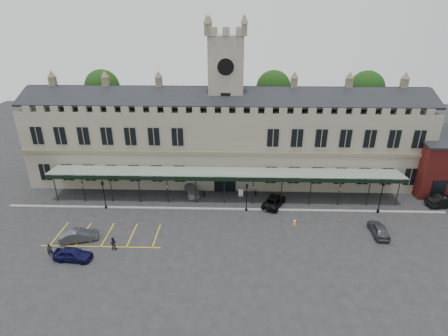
{
  "coord_description": "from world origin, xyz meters",
  "views": [
    {
      "loc": [
        1.28,
        -36.25,
        24.51
      ],
      "look_at": [
        0.0,
        6.0,
        6.0
      ],
      "focal_mm": 28.0,
      "sensor_mm": 36.0,
      "label": 1
    }
  ],
  "objects_px": {
    "clock_tower": "(226,98)",
    "car_van": "(274,201)",
    "sign_board": "(241,193)",
    "person_a": "(50,250)",
    "car_right_b": "(445,201)",
    "person_b": "(113,243)",
    "car_right_a": "(379,229)",
    "station_building": "(226,140)",
    "traffic_cone": "(295,222)",
    "lamp_post_mid": "(247,195)",
    "car_left_a": "(73,254)",
    "lamp_post_right": "(381,194)",
    "car_left_b": "(79,236)",
    "car_taxi": "(191,190)",
    "lamp_post_left": "(104,192)"
  },
  "relations": [
    {
      "from": "car_right_b",
      "to": "person_b",
      "type": "xyz_separation_m",
      "value": [
        -43.07,
        -11.11,
        -0.02
      ]
    },
    {
      "from": "clock_tower",
      "to": "lamp_post_right",
      "type": "height_order",
      "value": "clock_tower"
    },
    {
      "from": "car_van",
      "to": "car_right_b",
      "type": "bearing_deg",
      "value": -152.85
    },
    {
      "from": "station_building",
      "to": "traffic_cone",
      "type": "xyz_separation_m",
      "value": [
        9.15,
        -13.86,
        -6.1
      ]
    },
    {
      "from": "station_building",
      "to": "car_van",
      "type": "bearing_deg",
      "value": -52.48
    },
    {
      "from": "lamp_post_mid",
      "to": "car_left_b",
      "type": "relative_size",
      "value": 0.96
    },
    {
      "from": "car_left_a",
      "to": "person_b",
      "type": "xyz_separation_m",
      "value": [
        3.8,
        1.97,
        0.09
      ]
    },
    {
      "from": "lamp_post_left",
      "to": "car_van",
      "type": "relative_size",
      "value": 0.88
    },
    {
      "from": "lamp_post_right",
      "to": "car_van",
      "type": "distance_m",
      "value": 14.15
    },
    {
      "from": "clock_tower",
      "to": "car_van",
      "type": "height_order",
      "value": "clock_tower"
    },
    {
      "from": "lamp_post_right",
      "to": "person_b",
      "type": "relative_size",
      "value": 2.99
    },
    {
      "from": "station_building",
      "to": "car_right_b",
      "type": "height_order",
      "value": "station_building"
    },
    {
      "from": "car_van",
      "to": "car_right_a",
      "type": "bearing_deg",
      "value": 176.83
    },
    {
      "from": "station_building",
      "to": "car_right_b",
      "type": "relative_size",
      "value": 12.04
    },
    {
      "from": "car_right_b",
      "to": "clock_tower",
      "type": "bearing_deg",
      "value": 67.12
    },
    {
      "from": "person_b",
      "to": "station_building",
      "type": "bearing_deg",
      "value": -128.7
    },
    {
      "from": "car_van",
      "to": "person_b",
      "type": "bearing_deg",
      "value": 54.86
    },
    {
      "from": "clock_tower",
      "to": "sign_board",
      "type": "relative_size",
      "value": 21.79
    },
    {
      "from": "car_van",
      "to": "traffic_cone",
      "type": "bearing_deg",
      "value": 140.4
    },
    {
      "from": "sign_board",
      "to": "lamp_post_mid",
      "type": "bearing_deg",
      "value": -79.33
    },
    {
      "from": "car_left_a",
      "to": "lamp_post_mid",
      "type": "bearing_deg",
      "value": -54.92
    },
    {
      "from": "car_van",
      "to": "car_right_b",
      "type": "relative_size",
      "value": 0.97
    },
    {
      "from": "station_building",
      "to": "car_right_a",
      "type": "distance_m",
      "value": 25.38
    },
    {
      "from": "car_taxi",
      "to": "station_building",
      "type": "bearing_deg",
      "value": 30.27
    },
    {
      "from": "sign_board",
      "to": "person_a",
      "type": "xyz_separation_m",
      "value": [
        -21.23,
        -14.66,
        0.26
      ]
    },
    {
      "from": "car_van",
      "to": "car_left_a",
      "type": "bearing_deg",
      "value": 54.63
    },
    {
      "from": "car_left_a",
      "to": "car_van",
      "type": "bearing_deg",
      "value": -56.38
    },
    {
      "from": "car_right_a",
      "to": "person_a",
      "type": "xyz_separation_m",
      "value": [
        -37.85,
        -5.4,
        0.1
      ]
    },
    {
      "from": "station_building",
      "to": "traffic_cone",
      "type": "relative_size",
      "value": 80.3
    },
    {
      "from": "person_a",
      "to": "sign_board",
      "type": "bearing_deg",
      "value": 4.46
    },
    {
      "from": "lamp_post_mid",
      "to": "car_left_b",
      "type": "bearing_deg",
      "value": -159.14
    },
    {
      "from": "lamp_post_left",
      "to": "car_left_b",
      "type": "relative_size",
      "value": 0.98
    },
    {
      "from": "lamp_post_left",
      "to": "sign_board",
      "type": "relative_size",
      "value": 3.74
    },
    {
      "from": "lamp_post_mid",
      "to": "traffic_cone",
      "type": "relative_size",
      "value": 5.54
    },
    {
      "from": "traffic_cone",
      "to": "car_left_b",
      "type": "bearing_deg",
      "value": -170.48
    },
    {
      "from": "car_right_b",
      "to": "person_a",
      "type": "xyz_separation_m",
      "value": [
        -49.61,
        -12.57,
        -0.0
      ]
    },
    {
      "from": "car_left_b",
      "to": "car_right_a",
      "type": "relative_size",
      "value": 1.03
    },
    {
      "from": "clock_tower",
      "to": "sign_board",
      "type": "height_order",
      "value": "clock_tower"
    },
    {
      "from": "lamp_post_mid",
      "to": "sign_board",
      "type": "bearing_deg",
      "value": 99.59
    },
    {
      "from": "car_left_b",
      "to": "car_left_a",
      "type": "bearing_deg",
      "value": 175.88
    },
    {
      "from": "car_right_a",
      "to": "person_a",
      "type": "relative_size",
      "value": 2.57
    },
    {
      "from": "car_taxi",
      "to": "car_right_a",
      "type": "bearing_deg",
      "value": -41.92
    },
    {
      "from": "sign_board",
      "to": "car_left_b",
      "type": "relative_size",
      "value": 0.26
    },
    {
      "from": "car_taxi",
      "to": "person_a",
      "type": "relative_size",
      "value": 2.66
    },
    {
      "from": "traffic_cone",
      "to": "car_left_a",
      "type": "xyz_separation_m",
      "value": [
        -25.25,
        -7.86,
        0.35
      ]
    },
    {
      "from": "traffic_cone",
      "to": "car_left_a",
      "type": "distance_m",
      "value": 26.45
    },
    {
      "from": "car_right_a",
      "to": "person_a",
      "type": "distance_m",
      "value": 38.23
    },
    {
      "from": "lamp_post_mid",
      "to": "car_left_a",
      "type": "distance_m",
      "value": 22.21
    },
    {
      "from": "lamp_post_right",
      "to": "car_right_b",
      "type": "relative_size",
      "value": 0.96
    },
    {
      "from": "car_left_a",
      "to": "person_a",
      "type": "xyz_separation_m",
      "value": [
        -2.75,
        0.51,
        0.11
      ]
    }
  ]
}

